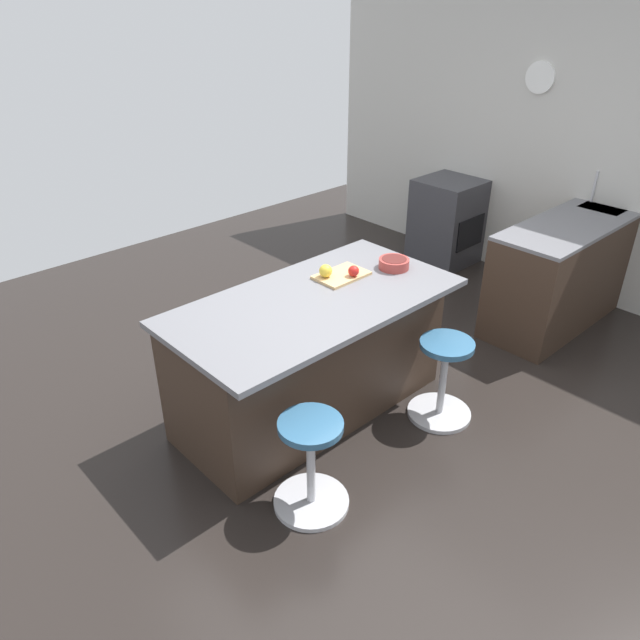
{
  "coord_description": "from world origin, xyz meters",
  "views": [
    {
      "loc": [
        2.57,
        2.46,
        2.65
      ],
      "look_at": [
        0.27,
        -0.0,
        0.76
      ],
      "focal_mm": 33.8,
      "sensor_mm": 36.0,
      "label": 1
    }
  ],
  "objects_px": {
    "oven_range": "(447,221)",
    "kitchen_island": "(310,354)",
    "stool_middle": "(311,467)",
    "apple_yellow": "(326,271)",
    "apple_red": "(354,271)",
    "fruit_bowl": "(394,263)",
    "cutting_board": "(341,275)",
    "stool_by_window": "(443,382)"
  },
  "relations": [
    {
      "from": "oven_range",
      "to": "stool_by_window",
      "type": "distance_m",
      "value": 2.75
    },
    {
      "from": "apple_red",
      "to": "fruit_bowl",
      "type": "height_order",
      "value": "apple_red"
    },
    {
      "from": "stool_by_window",
      "to": "apple_yellow",
      "type": "relative_size",
      "value": 6.66
    },
    {
      "from": "kitchen_island",
      "to": "fruit_bowl",
      "type": "distance_m",
      "value": 0.87
    },
    {
      "from": "stool_by_window",
      "to": "cutting_board",
      "type": "distance_m",
      "value": 1.0
    },
    {
      "from": "oven_range",
      "to": "fruit_bowl",
      "type": "relative_size",
      "value": 4.14
    },
    {
      "from": "kitchen_island",
      "to": "stool_by_window",
      "type": "xyz_separation_m",
      "value": [
        -0.6,
        0.67,
        -0.17
      ]
    },
    {
      "from": "oven_range",
      "to": "cutting_board",
      "type": "xyz_separation_m",
      "value": [
        2.46,
        0.88,
        0.46
      ]
    },
    {
      "from": "fruit_bowl",
      "to": "stool_middle",
      "type": "bearing_deg",
      "value": 24.0
    },
    {
      "from": "kitchen_island",
      "to": "oven_range",
      "type": "bearing_deg",
      "value": -161.24
    },
    {
      "from": "stool_middle",
      "to": "cutting_board",
      "type": "bearing_deg",
      "value": -142.3
    },
    {
      "from": "oven_range",
      "to": "kitchen_island",
      "type": "height_order",
      "value": "kitchen_island"
    },
    {
      "from": "oven_range",
      "to": "kitchen_island",
      "type": "relative_size",
      "value": 0.46
    },
    {
      "from": "apple_yellow",
      "to": "cutting_board",
      "type": "bearing_deg",
      "value": 159.99
    },
    {
      "from": "stool_middle",
      "to": "fruit_bowl",
      "type": "relative_size",
      "value": 2.79
    },
    {
      "from": "oven_range",
      "to": "cutting_board",
      "type": "bearing_deg",
      "value": 19.78
    },
    {
      "from": "stool_middle",
      "to": "cutting_board",
      "type": "distance_m",
      "value": 1.37
    },
    {
      "from": "apple_yellow",
      "to": "stool_by_window",
      "type": "bearing_deg",
      "value": 114.54
    },
    {
      "from": "oven_range",
      "to": "kitchen_island",
      "type": "xyz_separation_m",
      "value": [
        2.81,
        0.96,
        0.01
      ]
    },
    {
      "from": "oven_range",
      "to": "stool_middle",
      "type": "height_order",
      "value": "oven_range"
    },
    {
      "from": "stool_by_window",
      "to": "apple_yellow",
      "type": "bearing_deg",
      "value": -65.46
    },
    {
      "from": "stool_middle",
      "to": "fruit_bowl",
      "type": "bearing_deg",
      "value": -156.0
    },
    {
      "from": "kitchen_island",
      "to": "cutting_board",
      "type": "xyz_separation_m",
      "value": [
        -0.36,
        -0.07,
        0.45
      ]
    },
    {
      "from": "oven_range",
      "to": "stool_middle",
      "type": "distance_m",
      "value": 3.79
    },
    {
      "from": "oven_range",
      "to": "stool_middle",
      "type": "bearing_deg",
      "value": 25.45
    },
    {
      "from": "apple_red",
      "to": "apple_yellow",
      "type": "distance_m",
      "value": 0.19
    },
    {
      "from": "stool_by_window",
      "to": "cutting_board",
      "type": "bearing_deg",
      "value": -71.57
    },
    {
      "from": "stool_middle",
      "to": "fruit_bowl",
      "type": "distance_m",
      "value": 1.6
    },
    {
      "from": "kitchen_island",
      "to": "stool_middle",
      "type": "bearing_deg",
      "value": 48.0
    },
    {
      "from": "stool_middle",
      "to": "apple_red",
      "type": "distance_m",
      "value": 1.37
    },
    {
      "from": "oven_range",
      "to": "apple_red",
      "type": "relative_size",
      "value": 11.68
    },
    {
      "from": "apple_red",
      "to": "oven_range",
      "type": "bearing_deg",
      "value": -158.32
    },
    {
      "from": "apple_red",
      "to": "cutting_board",
      "type": "bearing_deg",
      "value": -64.92
    },
    {
      "from": "kitchen_island",
      "to": "stool_middle",
      "type": "height_order",
      "value": "kitchen_island"
    },
    {
      "from": "oven_range",
      "to": "kitchen_island",
      "type": "bearing_deg",
      "value": 18.76
    },
    {
      "from": "oven_range",
      "to": "apple_red",
      "type": "distance_m",
      "value": 2.65
    },
    {
      "from": "fruit_bowl",
      "to": "cutting_board",
      "type": "bearing_deg",
      "value": -22.27
    },
    {
      "from": "kitchen_island",
      "to": "cutting_board",
      "type": "relative_size",
      "value": 5.34
    },
    {
      "from": "apple_yellow",
      "to": "fruit_bowl",
      "type": "xyz_separation_m",
      "value": [
        -0.48,
        0.19,
        -0.03
      ]
    },
    {
      "from": "stool_middle",
      "to": "cutting_board",
      "type": "height_order",
      "value": "cutting_board"
    },
    {
      "from": "stool_middle",
      "to": "apple_yellow",
      "type": "relative_size",
      "value": 6.66
    },
    {
      "from": "stool_middle",
      "to": "fruit_bowl",
      "type": "xyz_separation_m",
      "value": [
        -1.33,
        -0.59,
        0.65
      ]
    }
  ]
}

